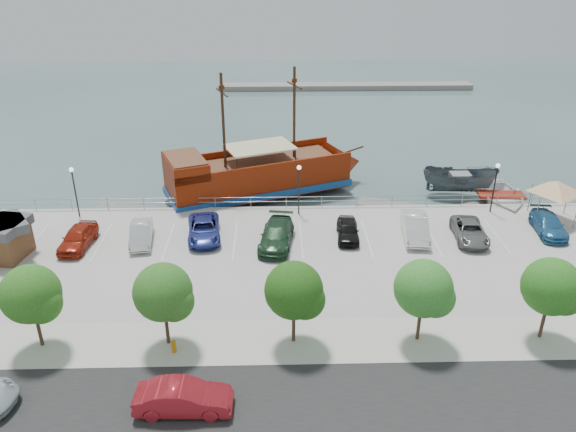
{
  "coord_description": "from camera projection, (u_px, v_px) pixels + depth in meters",
  "views": [
    {
      "loc": [
        -1.97,
        -35.29,
        20.14
      ],
      "look_at": [
        -1.0,
        2.0,
        2.0
      ],
      "focal_mm": 35.0,
      "sensor_mm": 36.0,
      "label": 1
    }
  ],
  "objects": [
    {
      "name": "tree_b",
      "position": [
        33.0,
        296.0,
        29.74
      ],
      "size": [
        3.3,
        3.2,
        5.0
      ],
      "color": "#473321",
      "rests_on": "sidewalk"
    },
    {
      "name": "tree_f",
      "position": [
        554.0,
        289.0,
        30.39
      ],
      "size": [
        3.3,
        3.2,
        5.0
      ],
      "color": "#473321",
      "rests_on": "sidewalk"
    },
    {
      "name": "speedboat",
      "position": [
        501.0,
        199.0,
        49.79
      ],
      "size": [
        5.57,
        7.49,
        1.48
      ],
      "primitive_type": "imported",
      "rotation": [
        0.0,
        0.0,
        -0.06
      ],
      "color": "white",
      "rests_on": "ground"
    },
    {
      "name": "tree_d",
      "position": [
        297.0,
        293.0,
        30.06
      ],
      "size": [
        3.3,
        3.2,
        5.0
      ],
      "color": "#473321",
      "rests_on": "sidewalk"
    },
    {
      "name": "sidewalk",
      "position": [
        311.0,
        340.0,
        31.59
      ],
      "size": [
        100.0,
        4.0,
        0.05
      ],
      "primitive_type": "cube",
      "color": "beige",
      "rests_on": "land_slab"
    },
    {
      "name": "parked_car_g",
      "position": [
        470.0,
        231.0,
        42.17
      ],
      "size": [
        2.63,
        4.99,
        1.34
      ],
      "primitive_type": "imported",
      "rotation": [
        0.0,
        0.0,
        -0.09
      ],
      "color": "slate",
      "rests_on": "land_slab"
    },
    {
      "name": "canopy_tent",
      "position": [
        558.0,
        181.0,
        44.06
      ],
      "size": [
        5.48,
        5.48,
        3.85
      ],
      "rotation": [
        0.0,
        0.0,
        -0.21
      ],
      "color": "slate",
      "rests_on": "land_slab"
    },
    {
      "name": "dock_west",
      "position": [
        132.0,
        211.0,
        48.87
      ],
      "size": [
        6.79,
        3.16,
        0.37
      ],
      "primitive_type": "cube",
      "rotation": [
        0.0,
        0.0,
        -0.2
      ],
      "color": "slate",
      "rests_on": "ground"
    },
    {
      "name": "patrol_boat",
      "position": [
        459.0,
        183.0,
        51.62
      ],
      "size": [
        7.08,
        3.89,
        2.59
      ],
      "primitive_type": "imported",
      "rotation": [
        0.0,
        0.0,
        1.36
      ],
      "color": "#485158",
      "rests_on": "ground"
    },
    {
      "name": "fire_hydrant",
      "position": [
        174.0,
        346.0,
        30.5
      ],
      "size": [
        0.29,
        0.29,
        0.82
      ],
      "rotation": [
        0.0,
        0.0,
        0.08
      ],
      "color": "#C0820C",
      "rests_on": "sidewalk"
    },
    {
      "name": "parked_car_a",
      "position": [
        78.0,
        237.0,
        41.09
      ],
      "size": [
        2.2,
        4.65,
        1.54
      ],
      "primitive_type": "imported",
      "rotation": [
        0.0,
        0.0,
        -0.09
      ],
      "color": "#9F2410",
      "rests_on": "land_slab"
    },
    {
      "name": "street",
      "position": [
        319.0,
        422.0,
        26.19
      ],
      "size": [
        100.0,
        8.0,
        0.04
      ],
      "primitive_type": "cube",
      "color": "black",
      "rests_on": "land_slab"
    },
    {
      "name": "pirate_ship",
      "position": [
        272.0,
        174.0,
        51.76
      ],
      "size": [
        19.46,
        11.76,
        12.12
      ],
      "rotation": [
        0.0,
        0.0,
        0.38
      ],
      "color": "maroon",
      "rests_on": "ground"
    },
    {
      "name": "parked_car_e",
      "position": [
        348.0,
        230.0,
        42.33
      ],
      "size": [
        1.86,
        4.11,
        1.37
      ],
      "primitive_type": "imported",
      "rotation": [
        0.0,
        0.0,
        -0.06
      ],
      "color": "black",
      "rests_on": "land_slab"
    },
    {
      "name": "parked_car_c",
      "position": [
        204.0,
        229.0,
        42.36
      ],
      "size": [
        2.96,
        5.38,
        1.43
      ],
      "primitive_type": "imported",
      "rotation": [
        0.0,
        0.0,
        0.12
      ],
      "color": "navy",
      "rests_on": "land_slab"
    },
    {
      "name": "lamp_post_mid",
      "position": [
        299.0,
        181.0,
        45.14
      ],
      "size": [
        0.36,
        0.36,
        4.28
      ],
      "color": "black",
      "rests_on": "land_slab"
    },
    {
      "name": "seawall_railing",
      "position": [
        298.0,
        202.0,
        47.36
      ],
      "size": [
        50.0,
        0.06,
        1.0
      ],
      "color": "gray",
      "rests_on": "land_slab"
    },
    {
      "name": "parked_car_b",
      "position": [
        141.0,
        234.0,
        41.74
      ],
      "size": [
        2.08,
        4.49,
        1.43
      ],
      "primitive_type": "imported",
      "rotation": [
        0.0,
        0.0,
        0.14
      ],
      "color": "silver",
      "rests_on": "land_slab"
    },
    {
      "name": "shed",
      "position": [
        2.0,
        238.0,
        39.46
      ],
      "size": [
        3.87,
        3.87,
        2.77
      ],
      "rotation": [
        0.0,
        0.0,
        -0.17
      ],
      "color": "brown",
      "rests_on": "land_slab"
    },
    {
      "name": "far_shore",
      "position": [
        348.0,
        86.0,
        90.53
      ],
      "size": [
        40.0,
        3.0,
        0.8
      ],
      "primitive_type": "cube",
      "color": "gray",
      "rests_on": "ground"
    },
    {
      "name": "parked_car_d",
      "position": [
        277.0,
        235.0,
        41.33
      ],
      "size": [
        3.0,
        5.75,
        1.59
      ],
      "primitive_type": "imported",
      "rotation": [
        0.0,
        0.0,
        -0.15
      ],
      "color": "#214328",
      "rests_on": "land_slab"
    },
    {
      "name": "tree_e",
      "position": [
        426.0,
        291.0,
        30.23
      ],
      "size": [
        3.3,
        3.2,
        5.0
      ],
      "color": "#473321",
      "rests_on": "sidewalk"
    },
    {
      "name": "parked_car_h",
      "position": [
        549.0,
        224.0,
        43.15
      ],
      "size": [
        2.42,
        4.91,
        1.37
      ],
      "primitive_type": "imported",
      "rotation": [
        0.0,
        0.0,
        -0.11
      ],
      "color": "#296696",
      "rests_on": "land_slab"
    },
    {
      "name": "street_sedan",
      "position": [
        184.0,
        398.0,
        26.56
      ],
      "size": [
        4.68,
        1.71,
        1.53
      ],
      "primitive_type": "imported",
      "rotation": [
        0.0,
        0.0,
        1.55
      ],
      "color": "#B01D27",
      "rests_on": "street"
    },
    {
      "name": "lamp_post_right",
      "position": [
        496.0,
        179.0,
        45.51
      ],
      "size": [
        0.36,
        0.36,
        4.28
      ],
      "color": "black",
      "rests_on": "land_slab"
    },
    {
      "name": "parked_car_f",
      "position": [
        415.0,
        227.0,
        42.46
      ],
      "size": [
        2.26,
        5.17,
        1.65
      ],
      "primitive_type": "imported",
      "rotation": [
        0.0,
        0.0,
        -0.1
      ],
      "color": "white",
      "rests_on": "land_slab"
    },
    {
      "name": "dock_east",
      "position": [
        482.0,
        207.0,
        49.59
      ],
      "size": [
        6.46,
        3.76,
        0.36
      ],
      "primitive_type": "cube",
      "rotation": [
        0.0,
        0.0,
        0.34
      ],
      "color": "#676359",
      "rests_on": "ground"
    },
    {
      "name": "dock_mid",
      "position": [
        397.0,
        208.0,
        49.41
      ],
      "size": [
        7.08,
        4.46,
        0.39
      ],
      "primitive_type": "cube",
      "rotation": [
        0.0,
        0.0,
        -0.4
      ],
      "color": "slate",
      "rests_on": "ground"
    },
    {
      "name": "lamp_post_left",
      "position": [
        74.0,
        183.0,
        44.72
      ],
      "size": [
        0.36,
        0.36,
        4.28
      ],
      "color": "black",
      "rests_on": "land_slab"
    },
    {
      "name": "tree_c",
      "position": [
        166.0,
        294.0,
        29.9
      ],
      "size": [
        3.3,
        3.2,
        5.0
      ],
      "color": "#473321",
      "rests_on": "sidewalk"
    },
    {
      "name": "ground",
      "position": [
        302.0,
        265.0,
        41.02
      ],
      "size": [
        160.0,
        160.0,
        0.0
      ],
      "primitive_type": "plane",
      "color": "#3B5352"
    }
  ]
}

